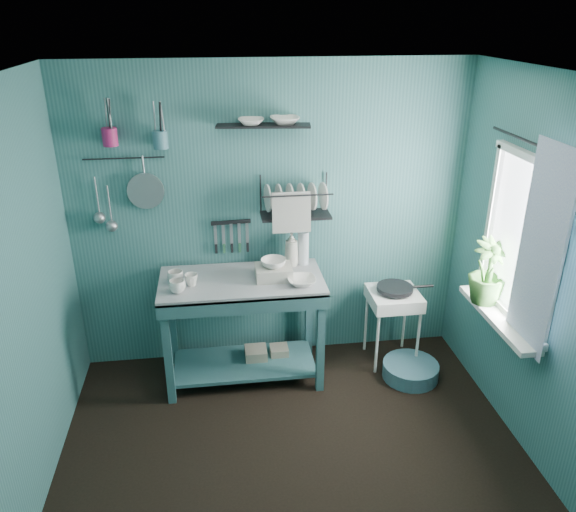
{
  "coord_description": "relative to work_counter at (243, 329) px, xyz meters",
  "views": [
    {
      "loc": [
        -0.44,
        -2.79,
        2.81
      ],
      "look_at": [
        0.05,
        0.85,
        1.2
      ],
      "focal_mm": 35.0,
      "sensor_mm": 36.0,
      "label": 1
    }
  ],
  "objects": [
    {
      "name": "floor",
      "position": [
        0.28,
        -1.14,
        -0.45
      ],
      "size": [
        3.2,
        3.2,
        0.0
      ],
      "primitive_type": "plane",
      "color": "black",
      "rests_on": "ground"
    },
    {
      "name": "ceiling",
      "position": [
        0.28,
        -1.14,
        2.05
      ],
      "size": [
        3.2,
        3.2,
        0.0
      ],
      "primitive_type": "plane",
      "rotation": [
        3.14,
        0.0,
        0.0
      ],
      "color": "silver",
      "rests_on": "ground"
    },
    {
      "name": "wall_back",
      "position": [
        0.28,
        0.36,
        0.8
      ],
      "size": [
        3.2,
        0.0,
        3.2
      ],
      "primitive_type": "plane",
      "rotation": [
        1.57,
        0.0,
        0.0
      ],
      "color": "#326767",
      "rests_on": "ground"
    },
    {
      "name": "wall_left",
      "position": [
        -1.32,
        -1.14,
        0.8
      ],
      "size": [
        0.0,
        3.0,
        3.0
      ],
      "primitive_type": "plane",
      "rotation": [
        1.57,
        0.0,
        1.57
      ],
      "color": "#326767",
      "rests_on": "ground"
    },
    {
      "name": "wall_right",
      "position": [
        1.88,
        -1.14,
        0.8
      ],
      "size": [
        0.0,
        3.0,
        3.0
      ],
      "primitive_type": "plane",
      "rotation": [
        1.57,
        0.0,
        -1.57
      ],
      "color": "#326767",
      "rests_on": "ground"
    },
    {
      "name": "work_counter",
      "position": [
        0.0,
        0.0,
        0.0
      ],
      "size": [
        1.33,
        0.77,
        0.9
      ],
      "primitive_type": "cube",
      "rotation": [
        0.0,
        0.0,
        0.11
      ],
      "color": "#2D5C60",
      "rests_on": "floor"
    },
    {
      "name": "mug_left",
      "position": [
        -0.48,
        -0.16,
        0.5
      ],
      "size": [
        0.12,
        0.12,
        0.1
      ],
      "primitive_type": "imported",
      "color": "silver",
      "rests_on": "work_counter"
    },
    {
      "name": "mug_mid",
      "position": [
        -0.38,
        -0.06,
        0.5
      ],
      "size": [
        0.14,
        0.14,
        0.09
      ],
      "primitive_type": "imported",
      "rotation": [
        0.0,
        0.0,
        0.52
      ],
      "color": "silver",
      "rests_on": "work_counter"
    },
    {
      "name": "mug_right",
      "position": [
        -0.5,
        0.0,
        0.5
      ],
      "size": [
        0.17,
        0.17,
        0.1
      ],
      "primitive_type": "imported",
      "rotation": [
        0.0,
        0.0,
        1.05
      ],
      "color": "silver",
      "rests_on": "work_counter"
    },
    {
      "name": "wash_tub",
      "position": [
        0.25,
        -0.02,
        0.5
      ],
      "size": [
        0.28,
        0.22,
        0.1
      ],
      "primitive_type": "cube",
      "color": "beige",
      "rests_on": "work_counter"
    },
    {
      "name": "tub_bowl",
      "position": [
        0.25,
        -0.02,
        0.58
      ],
      "size": [
        0.2,
        0.19,
        0.06
      ],
      "primitive_type": "imported",
      "color": "silver",
      "rests_on": "wash_tub"
    },
    {
      "name": "soap_bottle",
      "position": [
        0.42,
        0.2,
        0.6
      ],
      "size": [
        0.11,
        0.12,
        0.3
      ],
      "primitive_type": "imported",
      "color": "beige",
      "rests_on": "work_counter"
    },
    {
      "name": "water_bottle",
      "position": [
        0.52,
        0.22,
        0.59
      ],
      "size": [
        0.09,
        0.09,
        0.28
      ],
      "primitive_type": "cylinder",
      "color": "silver",
      "rests_on": "work_counter"
    },
    {
      "name": "counter_bowl",
      "position": [
        0.45,
        -0.15,
        0.48
      ],
      "size": [
        0.22,
        0.22,
        0.05
      ],
      "primitive_type": "imported",
      "color": "silver",
      "rests_on": "work_counter"
    },
    {
      "name": "hotplate_stand",
      "position": [
        1.27,
        0.07,
        -0.12
      ],
      "size": [
        0.48,
        0.48,
        0.66
      ],
      "primitive_type": "cube",
      "rotation": [
        0.0,
        0.0,
        -0.19
      ],
      "color": "white",
      "rests_on": "floor"
    },
    {
      "name": "frying_pan",
      "position": [
        1.27,
        0.07,
        0.25
      ],
      "size": [
        0.3,
        0.3,
        0.03
      ],
      "primitive_type": "cylinder",
      "color": "black",
      "rests_on": "hotplate_stand"
    },
    {
      "name": "knife_strip",
      "position": [
        -0.05,
        0.33,
        0.8
      ],
      "size": [
        0.32,
        0.04,
        0.03
      ],
      "primitive_type": "cube",
      "rotation": [
        0.0,
        0.0,
        0.06
      ],
      "color": "black",
      "rests_on": "wall_back"
    },
    {
      "name": "dish_rack",
      "position": [
        0.46,
        0.23,
        1.02
      ],
      "size": [
        0.57,
        0.28,
        0.32
      ],
      "primitive_type": "cube",
      "rotation": [
        0.0,
        0.0,
        0.08
      ],
      "color": "black",
      "rests_on": "wall_back"
    },
    {
      "name": "upper_shelf",
      "position": [
        0.22,
        0.26,
        1.58
      ],
      "size": [
        0.72,
        0.26,
        0.01
      ],
      "primitive_type": "cube",
      "rotation": [
        0.0,
        0.0,
        -0.12
      ],
      "color": "black",
      "rests_on": "wall_back"
    },
    {
      "name": "shelf_bowl_left",
      "position": [
        0.12,
        0.26,
        1.63
      ],
      "size": [
        0.21,
        0.21,
        0.05
      ],
      "primitive_type": "imported",
      "rotation": [
        0.0,
        0.0,
        -0.1
      ],
      "color": "silver",
      "rests_on": "upper_shelf"
    },
    {
      "name": "shelf_bowl_right",
      "position": [
        0.38,
        0.26,
        1.63
      ],
      "size": [
        0.23,
        0.23,
        0.05
      ],
      "primitive_type": "imported",
      "rotation": [
        0.0,
        0.0,
        0.03
      ],
      "color": "silver",
      "rests_on": "upper_shelf"
    },
    {
      "name": "utensil_cup_magenta",
      "position": [
        -0.9,
        0.28,
        1.52
      ],
      "size": [
        0.11,
        0.11,
        0.13
      ],
      "primitive_type": "cylinder",
      "color": "#AB1F5D",
      "rests_on": "wall_back"
    },
    {
      "name": "utensil_cup_teal",
      "position": [
        -0.54,
        0.28,
        1.49
      ],
      "size": [
        0.11,
        0.11,
        0.13
      ],
      "primitive_type": "cylinder",
      "color": "#3D7280",
      "rests_on": "wall_back"
    },
    {
      "name": "colander",
      "position": [
        -0.69,
        0.31,
        1.09
      ],
      "size": [
        0.28,
        0.03,
        0.28
      ],
      "primitive_type": "cylinder",
      "rotation": [
        1.54,
        0.0,
        0.0
      ],
      "color": "#9D9FA5",
      "rests_on": "wall_back"
    },
    {
      "name": "ladle_outer",
      "position": [
        -1.06,
        0.32,
        1.07
      ],
      "size": [
        0.01,
        0.01,
        0.3
      ],
      "primitive_type": "cylinder",
      "color": "#9D9FA5",
      "rests_on": "wall_back"
    },
    {
      "name": "ladle_inner",
      "position": [
        -0.98,
        0.32,
        0.99
      ],
      "size": [
        0.01,
        0.01,
        0.3
      ],
      "primitive_type": "cylinder",
      "color": "#9D9FA5",
      "rests_on": "wall_back"
    },
    {
      "name": "hook_rail",
      "position": [
        -0.83,
        0.33,
        1.35
      ],
      "size": [
        0.6,
        0.01,
        0.01
      ],
      "primitive_type": "cylinder",
      "rotation": [
        0.0,
        1.57,
        0.0
      ],
      "color": "black",
      "rests_on": "wall_back"
    },
    {
      "name": "window_glass",
      "position": [
        1.86,
        -0.69,
        0.95
      ],
      "size": [
        0.0,
        1.1,
        1.1
      ],
      "primitive_type": "plane",
      "rotation": [
        1.57,
        0.0,
        1.57
      ],
      "color": "white",
      "rests_on": "wall_right"
    },
    {
      "name": "windowsill",
      "position": [
        1.78,
        -0.69,
        0.36
      ],
      "size": [
        0.16,
        0.95,
        0.04
      ],
      "primitive_type": "cube",
      "color": "white",
      "rests_on": "wall_right"
    },
    {
      "name": "curtain",
      "position": [
        1.8,
        -0.99,
        1.0
      ],
      "size": [
        0.0,
        1.35,
        1.35
      ],
      "primitive_type": "plane",
      "rotation": [
        1.57,
        0.0,
        1.57
      ],
      "color": "white",
      "rests_on": "wall_right"
    },
    {
      "name": "curtain_rod",
      "position": [
        1.82,
        -0.69,
        1.6
      ],
      "size": [
        0.02,
        1.05,
        0.02
      ],
      "primitive_type": "cylinder",
      "rotation": [
        1.57,
        0.0,
        0.0
      ],
      "color": "black",
      "rests_on": "wall_right"
    },
    {
      "name": "potted_plant",
      "position": [
        1.77,
        -0.48,
        0.62
      ],
      "size": [
        0.33,
        0.33,
        0.49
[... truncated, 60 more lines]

